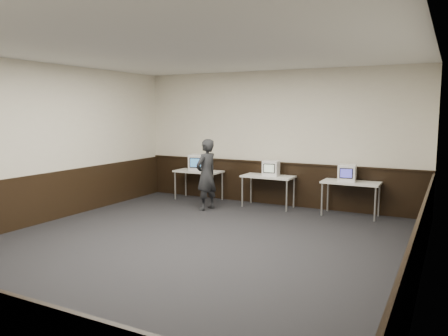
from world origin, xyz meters
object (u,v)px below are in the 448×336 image
Objects in this scene: desk_left at (199,173)px; emac_center at (271,168)px; emac_left at (198,163)px; desk_center at (268,179)px; person at (206,175)px; desk_right at (351,185)px; emac_right at (347,173)px.

emac_center is (1.96, 0.01, 0.25)m from desk_left.
desk_center is at bearing -11.25° from emac_left.
desk_right is at bearing 119.81° from person.
desk_left is 2.87× the size of emac_center.
person is (0.73, -0.86, -0.15)m from emac_left.
desk_center is 0.26m from emac_center.
person is (0.75, -0.90, 0.13)m from desk_left.
emac_right is at bearing 120.09° from person.
emac_right is 0.26× the size of person.
desk_right is at bearing -11.91° from emac_left.
desk_center and desk_right have the same top height.
emac_left is 0.32× the size of person.
emac_center is at bearing -10.96° from emac_left.
person reaches higher than emac_right.
person reaches higher than desk_right.
desk_right is 2.87× the size of emac_center.
emac_center is 1.52m from person.
emac_left is 1.23× the size of emac_right.
emac_left is 1.24× the size of emac_center.
person reaches higher than emac_left.
emac_left is 3.69m from emac_right.
emac_center is at bearing 0.32° from desk_left.
emac_left reaches higher than emac_center.
emac_right reaches higher than desk_right.
emac_left reaches higher than desk_right.
emac_left is at bearing -126.31° from person.
desk_left is 3.80m from desk_right.
desk_right is 0.27m from emac_right.
desk_center is 1.00× the size of desk_right.
desk_left is at bearing 180.00° from desk_center.
desk_right is 2.32× the size of emac_left.
desk_center is 1.90m from desk_right.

